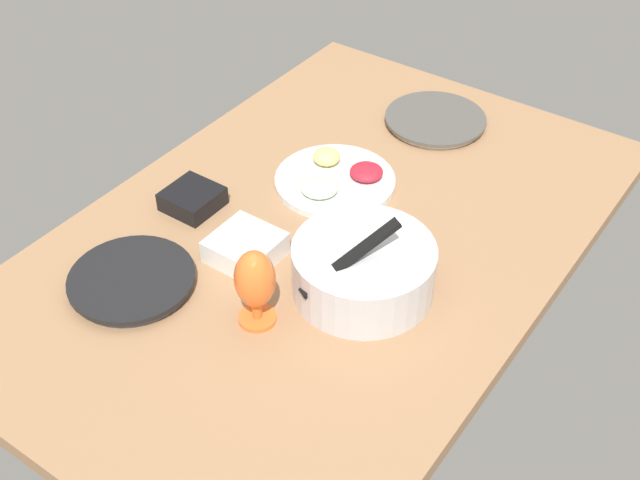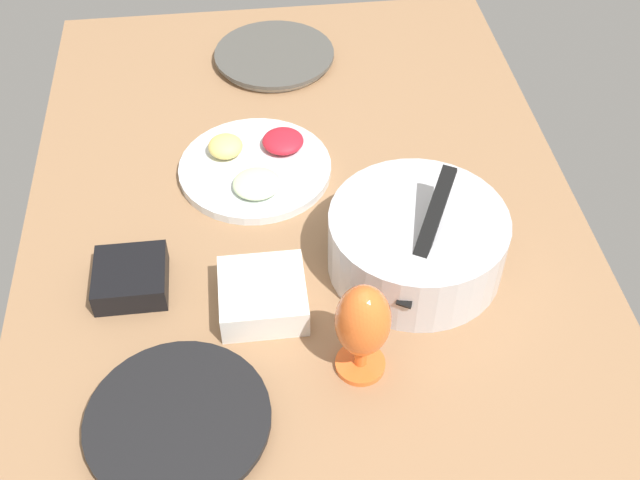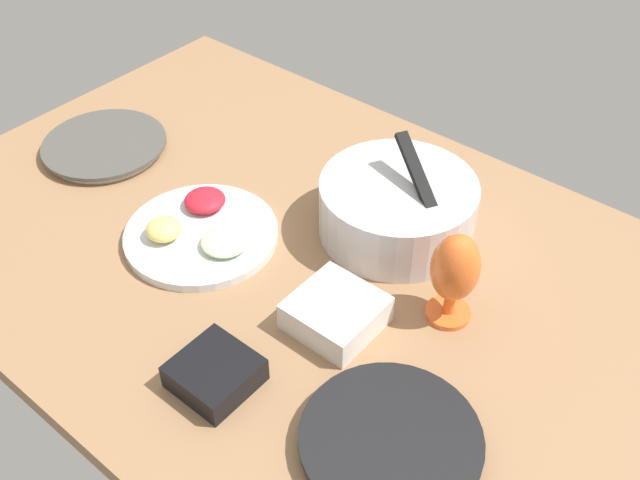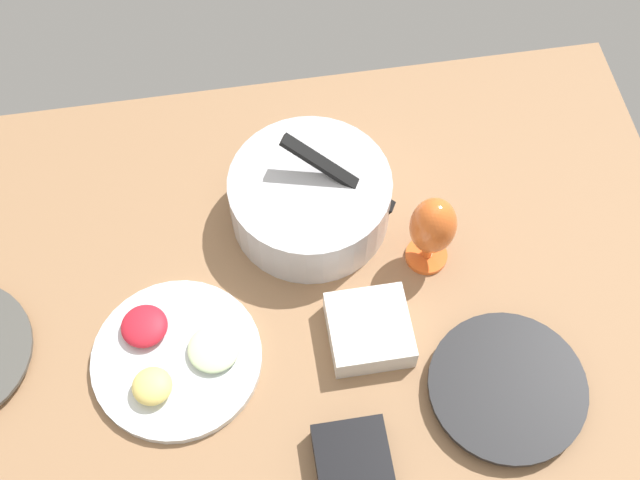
{
  "view_description": "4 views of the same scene",
  "coord_description": "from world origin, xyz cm",
  "views": [
    {
      "loc": [
        121.12,
        85.06,
        123.8
      ],
      "look_at": [
        6.96,
        4.39,
        4.93
      ],
      "focal_mm": 46.76,
      "sensor_mm": 36.0,
      "label": 1
    },
    {
      "loc": [
        99.67,
        -9.47,
        102.53
      ],
      "look_at": [
        7.12,
        1.55,
        4.93
      ],
      "focal_mm": 43.87,
      "sensor_mm": 36.0,
      "label": 2
    },
    {
      "loc": [
        68.88,
        -76.41,
        95.81
      ],
      "look_at": [
        4.12,
        1.72,
        4.93
      ],
      "focal_mm": 41.29,
      "sensor_mm": 36.0,
      "label": 3
    },
    {
      "loc": [
        -1.25,
        -65.98,
        138.18
      ],
      "look_at": [
        10.68,
        9.11,
        4.93
      ],
      "focal_mm": 46.71,
      "sensor_mm": 36.0,
      "label": 4
    }
  ],
  "objects": [
    {
      "name": "dinner_plate_left",
      "position": [
        -56.21,
        -1.56,
        1.2
      ],
      "size": [
        27.66,
        27.66,
        2.31
      ],
      "color": "silver",
      "rests_on": "ground_plane"
    },
    {
      "name": "mixing_bowl",
      "position": [
        10.21,
        17.84,
        6.17
      ],
      "size": [
        30.75,
        30.45,
        18.94
      ],
      "color": "silver",
      "rests_on": "ground_plane"
    },
    {
      "name": "hurricane_glass_orange",
      "position": [
        30.37,
        5.14,
        10.65
      ],
      "size": [
        8.39,
        8.39,
        18.13
      ],
      "color": "orange",
      "rests_on": "ground_plane"
    },
    {
      "name": "square_bowl_white",
      "position": [
        16.6,
        -9.12,
        3.11
      ],
      "size": [
        14.23,
        14.23,
        5.58
      ],
      "color": "white",
      "rests_on": "ground_plane"
    },
    {
      "name": "dinner_plate_right",
      "position": [
        38.08,
        -23.0,
        1.52
      ],
      "size": [
        27.36,
        27.36,
        2.93
      ],
      "color": "#4C4C51",
      "rests_on": "ground_plane"
    },
    {
      "name": "fruit_platter",
      "position": [
        -17.81,
        -8.29,
        1.52
      ],
      "size": [
        30.01,
        30.01,
        5.55
      ],
      "color": "silver",
      "rests_on": "ground_plane"
    },
    {
      "name": "ground_plane",
      "position": [
        0.0,
        0.0,
        -2.0
      ],
      "size": [
        160.0,
        104.0,
        4.0
      ],
      "primitive_type": "cube",
      "color": "#99704C"
    },
    {
      "name": "square_bowl_black",
      "position": [
        9.66,
        -31.08,
        2.61
      ],
      "size": [
        12.15,
        12.15,
        4.68
      ],
      "color": "black",
      "rests_on": "ground_plane"
    }
  ]
}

